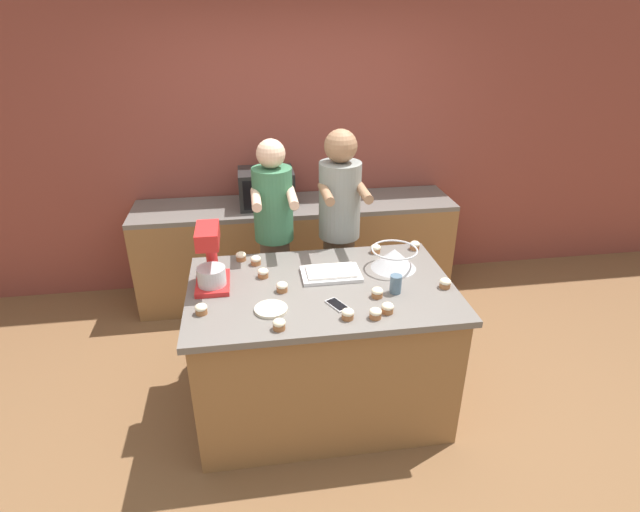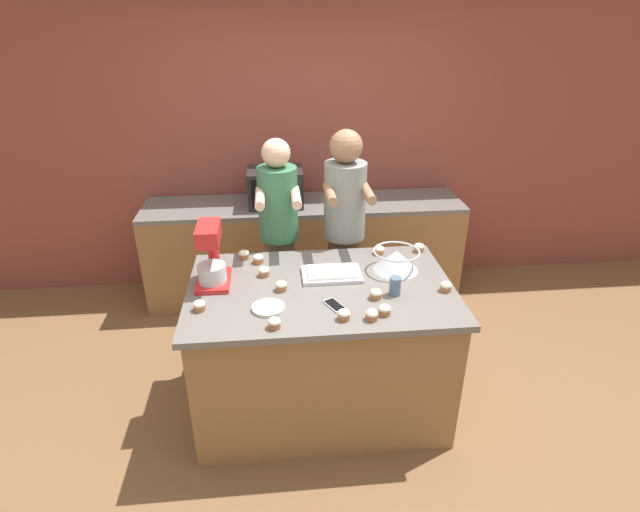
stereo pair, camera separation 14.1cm
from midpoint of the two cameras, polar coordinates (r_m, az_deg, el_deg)
ground_plane at (r=3.58m, az=1.26°, el=-16.40°), size 16.00×16.00×0.00m
back_wall at (r=4.61m, az=-1.35°, el=12.79°), size 10.00×0.06×2.70m
island_counter at (r=3.28m, az=1.34°, el=-10.46°), size 1.61×1.02×0.92m
back_counter at (r=4.58m, az=-0.90°, el=0.76°), size 2.80×0.60×0.90m
person_left at (r=3.66m, az=-3.56°, el=1.47°), size 0.30×0.48×1.66m
person_right at (r=3.69m, az=3.86°, el=2.18°), size 0.32×0.49×1.71m
stand_mixer at (r=3.04m, az=-11.02°, el=-0.24°), size 0.20×0.30×0.39m
mixing_bowl at (r=3.24m, az=9.92°, el=-0.40°), size 0.30×0.30×0.14m
baking_tray at (r=3.14m, az=2.62°, el=-2.04°), size 0.37×0.24×0.04m
microwave_oven at (r=4.34m, az=-4.20°, el=7.86°), size 0.47×0.36×0.31m
cell_phone at (r=2.84m, az=3.09°, el=-5.67°), size 0.13×0.16×0.01m
drinking_glass at (r=2.96m, az=9.93°, el=-3.42°), size 0.07×0.07×0.11m
small_plate at (r=2.81m, az=-4.50°, el=-5.94°), size 0.19×0.19×0.02m
cupcake_0 at (r=2.65m, az=-3.72°, el=-7.67°), size 0.07×0.07×0.06m
cupcake_1 at (r=3.15m, az=-5.15°, el=-1.79°), size 0.07×0.07×0.06m
cupcake_2 at (r=3.08m, az=15.47°, el=-3.38°), size 0.07×0.07×0.06m
cupcake_3 at (r=2.73m, az=7.42°, el=-6.71°), size 0.07×0.07×0.06m
cupcake_4 at (r=2.78m, az=8.84°, el=-6.12°), size 0.07×0.07×0.06m
cupcake_5 at (r=2.85m, az=-12.26°, el=-5.58°), size 0.07×0.07×0.06m
cupcake_6 at (r=3.38m, az=-7.51°, el=0.16°), size 0.07×0.07×0.06m
cupcake_7 at (r=3.53m, az=12.38°, el=0.95°), size 0.07×0.07×0.06m
cupcake_8 at (r=2.71m, az=4.24°, el=-6.72°), size 0.07×0.07×0.06m
cupcake_9 at (r=3.31m, az=-5.88°, el=-0.33°), size 0.07×0.07×0.06m
cupcake_10 at (r=2.92m, az=7.78°, el=-4.34°), size 0.07×0.07×0.06m
cupcake_11 at (r=3.44m, az=7.93°, el=0.68°), size 0.07×0.07×0.06m
cupcake_12 at (r=2.98m, az=-3.11°, el=-3.44°), size 0.07×0.07×0.06m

